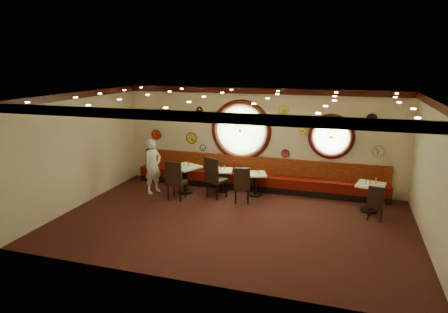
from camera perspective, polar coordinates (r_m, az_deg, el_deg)
floor at (r=10.40m, az=1.29°, el=-9.26°), size 9.00×6.00×0.00m
ceiling at (r=9.61m, az=1.39°, el=8.59°), size 9.00×6.00×0.02m
wall_back at (r=12.73m, az=5.08°, el=2.52°), size 9.00×0.02×3.20m
wall_front at (r=7.17m, az=-5.33°, el=-6.36°), size 9.00×0.02×3.20m
wall_left at (r=11.90m, az=-19.97°, el=0.96°), size 0.02×6.00×3.20m
wall_right at (r=9.71m, az=27.82°, el=-2.57°), size 0.02×6.00×3.20m
molding_back at (r=12.47m, az=5.17°, el=9.30°), size 9.00×0.10×0.18m
molding_front at (r=6.85m, az=-5.45°, el=5.72°), size 9.00×0.10×0.18m
molding_left at (r=11.65m, az=-20.38°, el=8.20°), size 0.10×6.00×0.18m
molding_right at (r=9.43m, az=28.54°, el=6.30°), size 0.10×6.00×0.18m
banquette_base at (r=12.84m, az=4.67°, el=-4.30°), size 8.00×0.55×0.20m
banquette_seat at (r=12.76m, az=4.69°, el=-3.23°), size 8.00×0.55×0.30m
banquette_back at (r=12.86m, az=4.94°, el=-1.25°), size 8.00×0.10×0.55m
porthole_left_glass at (r=12.81m, az=2.47°, el=3.77°), size 1.66×0.02×1.66m
porthole_left_frame at (r=12.80m, az=2.45°, el=3.76°), size 1.98×0.18×1.98m
porthole_left_ring at (r=12.77m, az=2.42°, el=3.74°), size 1.61×0.03×1.61m
porthole_right_glass at (r=12.41m, az=15.07°, el=2.76°), size 1.10×0.02×1.10m
porthole_right_frame at (r=12.40m, az=15.07°, el=2.74°), size 1.38×0.18×1.38m
porthole_right_ring at (r=12.37m, az=15.06°, el=2.72°), size 1.09×0.03×1.09m
wall_clock_0 at (r=13.29m, az=-3.02°, el=1.27°), size 0.20×0.03×0.20m
wall_clock_1 at (r=12.30m, az=20.37°, el=5.11°), size 0.28×0.03×0.28m
wall_clock_2 at (r=13.12m, az=-3.50°, el=6.64°), size 0.24×0.03×0.24m
wall_clock_3 at (r=12.48m, az=21.16°, el=0.71°), size 0.34×0.03×0.34m
wall_clock_4 at (r=13.90m, az=-9.64°, el=3.11°), size 0.32×0.03×0.32m
wall_clock_5 at (r=13.60m, az=-8.26°, el=6.35°), size 0.26×0.03×0.26m
wall_clock_6 at (r=12.41m, az=11.18°, el=3.67°), size 0.22×0.03×0.22m
wall_clock_7 at (r=12.40m, az=8.54°, el=6.58°), size 0.30×0.03×0.30m
wall_clock_8 at (r=12.62m, az=8.77°, el=0.46°), size 0.24×0.03×0.24m
wall_clock_9 at (r=13.37m, az=-4.65°, el=2.63°), size 0.36×0.03×0.36m
table_a at (r=12.44m, az=-5.57°, el=-2.78°), size 1.03×1.03×0.86m
table_b at (r=12.53m, az=-0.31°, el=-3.05°), size 0.76×0.76×0.70m
table_c at (r=12.19m, az=4.47°, el=-3.58°), size 0.81×0.81×0.70m
table_d at (r=11.58m, az=20.13°, el=-5.08°), size 0.85×0.85×0.78m
chair_a at (r=11.77m, az=-7.01°, el=-3.06°), size 0.51×0.51×0.74m
chair_b at (r=11.86m, az=-1.43°, el=-2.66°), size 0.69×0.69×0.78m
chair_c at (r=11.46m, az=2.59°, el=-3.76°), size 0.56×0.56×0.67m
chair_d at (r=10.97m, az=20.88°, el=-5.95°), size 0.45×0.45×0.58m
condiment_a_salt at (r=12.40m, az=-6.20°, el=-1.09°), size 0.04×0.04×0.10m
condiment_b_salt at (r=12.48m, az=-0.66°, el=-1.62°), size 0.04×0.04×0.11m
condiment_c_salt at (r=12.15m, az=4.46°, el=-2.12°), size 0.03×0.03×0.10m
condiment_d_salt at (r=11.47m, az=19.65°, el=-3.44°), size 0.03×0.03×0.09m
condiment_a_pepper at (r=12.29m, az=-5.73°, el=-1.22°), size 0.04×0.04×0.10m
condiment_b_pepper at (r=12.39m, az=-0.47°, el=-1.75°), size 0.04×0.04×0.10m
condiment_c_pepper at (r=12.04m, az=4.67°, el=-2.29°), size 0.03×0.03×0.09m
condiment_d_pepper at (r=11.43m, az=20.11°, el=-3.52°), size 0.04×0.04×0.11m
condiment_a_bottle at (r=12.35m, az=-5.13°, el=-0.99°), size 0.05×0.05×0.16m
condiment_b_bottle at (r=12.49m, az=0.06°, el=-1.53°), size 0.05×0.05×0.15m
condiment_c_bottle at (r=12.11m, az=4.95°, el=-2.09°), size 0.04×0.04×0.14m
condiment_d_bottle at (r=11.57m, az=20.85°, el=-3.22°), size 0.05×0.05×0.17m
waiter at (r=12.52m, az=-10.11°, el=-1.37°), size 0.61×0.72×1.69m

